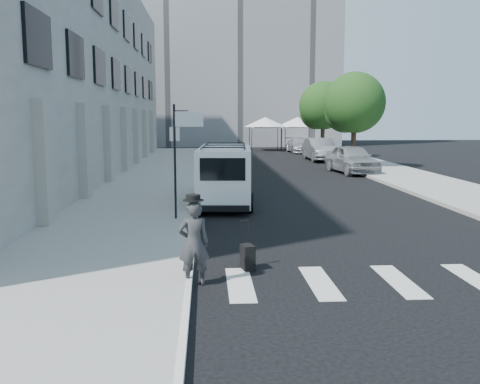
{
  "coord_description": "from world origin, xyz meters",
  "views": [
    {
      "loc": [
        -1.64,
        -13.15,
        3.29
      ],
      "look_at": [
        -0.76,
        0.8,
        1.3
      ],
      "focal_mm": 40.0,
      "sensor_mm": 36.0,
      "label": 1
    }
  ],
  "objects": [
    {
      "name": "parked_car_b",
      "position": [
        6.8,
        26.13,
        0.84
      ],
      "size": [
        1.82,
        5.09,
        1.67
      ],
      "primitive_type": "imported",
      "rotation": [
        0.0,
        0.0,
        0.01
      ],
      "color": "#575A5E",
      "rests_on": "ground"
    },
    {
      "name": "building_far",
      "position": [
        2.0,
        50.0,
        12.5
      ],
      "size": [
        22.0,
        12.0,
        25.0
      ],
      "primitive_type": "cube",
      "color": "slate",
      "rests_on": "ground"
    },
    {
      "name": "suitcase",
      "position": [
        -0.77,
        -2.0,
        0.28
      ],
      "size": [
        0.33,
        0.43,
        1.05
      ],
      "rotation": [
        0.0,
        0.0,
        0.26
      ],
      "color": "black",
      "rests_on": "ground"
    },
    {
      "name": "tent_left",
      "position": [
        4.0,
        38.0,
        2.71
      ],
      "size": [
        4.0,
        4.0,
        3.2
      ],
      "color": "black",
      "rests_on": "ground"
    },
    {
      "name": "parked_car_c",
      "position": [
        6.8,
        34.94,
        0.68
      ],
      "size": [
        2.14,
        4.76,
        1.35
      ],
      "primitive_type": "imported",
      "rotation": [
        0.0,
        0.0,
        0.05
      ],
      "color": "#9B9EA3",
      "rests_on": "ground"
    },
    {
      "name": "briefcase",
      "position": [
        -1.81,
        2.0,
        0.17
      ],
      "size": [
        0.27,
        0.45,
        0.34
      ],
      "primitive_type": "cube",
      "rotation": [
        0.0,
        0.0,
        0.36
      ],
      "color": "black",
      "rests_on": "ground"
    },
    {
      "name": "sign_pole",
      "position": [
        -2.36,
        3.2,
        2.65
      ],
      "size": [
        1.03,
        0.07,
        3.5
      ],
      "color": "black",
      "rests_on": "sidewalk_left"
    },
    {
      "name": "businessman",
      "position": [
        -1.9,
        -3.0,
        0.84
      ],
      "size": [
        0.68,
        0.51,
        1.68
      ],
      "primitive_type": "imported",
      "rotation": [
        0.0,
        0.0,
        3.34
      ],
      "color": "#323234",
      "rests_on": "ground"
    },
    {
      "name": "building_left",
      "position": [
        -11.5,
        18.0,
        6.0
      ],
      "size": [
        10.0,
        44.0,
        12.0
      ],
      "primitive_type": "cube",
      "color": "gray",
      "rests_on": "ground"
    },
    {
      "name": "parked_car_a",
      "position": [
        6.8,
        17.37,
        0.83
      ],
      "size": [
        2.48,
        5.05,
        1.66
      ],
      "primitive_type": "imported",
      "rotation": [
        0.0,
        0.0,
        0.11
      ],
      "color": "#919498",
      "rests_on": "ground"
    },
    {
      "name": "sidewalk_left",
      "position": [
        -4.25,
        16.0,
        0.07
      ],
      "size": [
        4.5,
        48.0,
        0.15
      ],
      "primitive_type": "cube",
      "color": "gray",
      "rests_on": "ground"
    },
    {
      "name": "tent_right",
      "position": [
        7.2,
        38.5,
        2.71
      ],
      "size": [
        4.0,
        4.0,
        3.2
      ],
      "color": "black",
      "rests_on": "ground"
    },
    {
      "name": "tree_far",
      "position": [
        7.5,
        29.15,
        3.97
      ],
      "size": [
        3.8,
        3.83,
        6.03
      ],
      "color": "black",
      "rests_on": "ground"
    },
    {
      "name": "tree_near",
      "position": [
        7.5,
        20.15,
        3.97
      ],
      "size": [
        3.8,
        3.83,
        6.03
      ],
      "color": "black",
      "rests_on": "ground"
    },
    {
      "name": "sidewalk_right",
      "position": [
        9.0,
        20.0,
        0.07
      ],
      "size": [
        4.0,
        56.0,
        0.15
      ],
      "primitive_type": "cube",
      "color": "gray",
      "rests_on": "ground"
    },
    {
      "name": "ground",
      "position": [
        0.0,
        0.0,
        0.0
      ],
      "size": [
        120.0,
        120.0,
        0.0
      ],
      "primitive_type": "plane",
      "color": "black",
      "rests_on": "ground"
    },
    {
      "name": "cargo_van",
      "position": [
        -0.94,
        6.8,
        1.12
      ],
      "size": [
        2.29,
        5.77,
        2.15
      ],
      "rotation": [
        0.0,
        0.0,
        -0.06
      ],
      "color": "white",
      "rests_on": "ground"
    }
  ]
}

